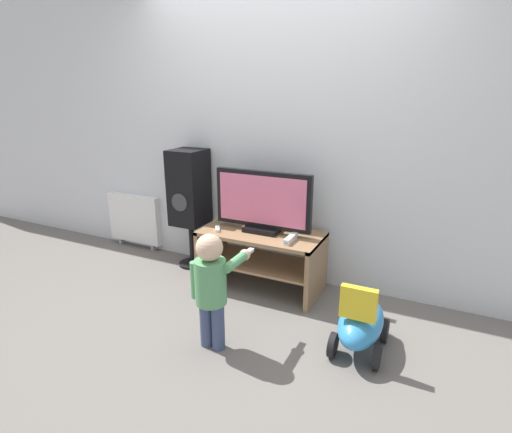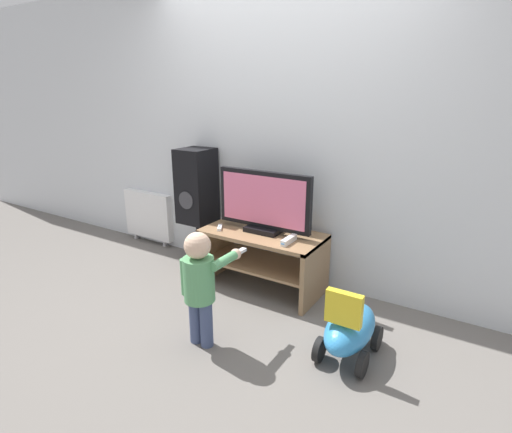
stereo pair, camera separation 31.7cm
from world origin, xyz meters
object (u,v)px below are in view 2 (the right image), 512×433
(radiator, at_px, (149,215))
(remote_primary, at_px, (220,227))
(television, at_px, (264,203))
(child, at_px, (200,280))
(ride_on_toy, at_px, (350,329))
(game_console, at_px, (289,240))
(speaker_tower, at_px, (197,189))

(radiator, bearing_deg, remote_primary, -16.60)
(television, distance_m, child, 0.97)
(ride_on_toy, bearing_deg, remote_primary, 162.88)
(game_console, xyz_separation_m, radiator, (-1.92, 0.36, -0.21))
(radiator, bearing_deg, television, -8.42)
(television, bearing_deg, speaker_tower, 172.52)
(game_console, distance_m, remote_primary, 0.65)
(television, relative_size, game_console, 4.10)
(game_console, height_order, remote_primary, game_console)
(television, distance_m, radiator, 1.69)
(remote_primary, bearing_deg, radiator, 163.40)
(child, xyz_separation_m, radiator, (-1.69, 1.16, -0.15))
(game_console, xyz_separation_m, child, (-0.22, -0.80, -0.06))
(remote_primary, height_order, ride_on_toy, remote_primary)
(game_console, bearing_deg, radiator, 169.30)
(television, height_order, remote_primary, television)
(game_console, relative_size, radiator, 0.32)
(child, xyz_separation_m, speaker_tower, (-0.87, 1.02, 0.28))
(speaker_tower, bearing_deg, game_console, -11.72)
(child, relative_size, speaker_tower, 0.70)
(radiator, bearing_deg, ride_on_toy, -16.86)
(game_console, height_order, ride_on_toy, game_console)
(ride_on_toy, xyz_separation_m, radiator, (-2.57, 0.78, 0.12))
(television, height_order, radiator, television)
(game_console, height_order, child, child)
(television, bearing_deg, radiator, 171.58)
(ride_on_toy, distance_m, radiator, 2.69)
(television, height_order, speaker_tower, speaker_tower)
(speaker_tower, height_order, ride_on_toy, speaker_tower)
(television, relative_size, speaker_tower, 0.74)
(remote_primary, height_order, radiator, radiator)
(game_console, bearing_deg, child, -105.52)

